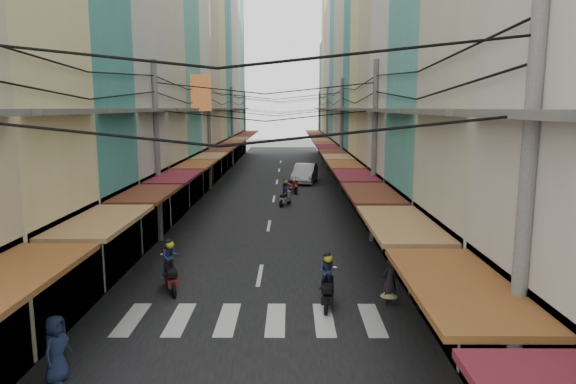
{
  "coord_description": "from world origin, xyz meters",
  "views": [
    {
      "loc": [
        1.13,
        -20.09,
        6.1
      ],
      "look_at": [
        1.01,
        3.98,
        2.14
      ],
      "focal_mm": 32.0,
      "sensor_mm": 36.0,
      "label": 1
    }
  ],
  "objects_px": {
    "white_car": "(305,183)",
    "bicycle": "(454,277)",
    "market_umbrella": "(528,260)",
    "traffic_sign": "(399,207)"
  },
  "relations": [
    {
      "from": "market_umbrella",
      "to": "white_car",
      "type": "bearing_deg",
      "value": 99.51
    },
    {
      "from": "white_car",
      "to": "traffic_sign",
      "type": "relative_size",
      "value": 1.81
    },
    {
      "from": "traffic_sign",
      "to": "market_umbrella",
      "type": "bearing_deg",
      "value": -76.6
    },
    {
      "from": "bicycle",
      "to": "white_car",
      "type": "bearing_deg",
      "value": 35.37
    },
    {
      "from": "white_car",
      "to": "market_umbrella",
      "type": "relative_size",
      "value": 2.13
    },
    {
      "from": "white_car",
      "to": "bicycle",
      "type": "relative_size",
      "value": 3.23
    },
    {
      "from": "white_car",
      "to": "traffic_sign",
      "type": "height_order",
      "value": "traffic_sign"
    },
    {
      "from": "white_car",
      "to": "market_umbrella",
      "type": "bearing_deg",
      "value": -71.38
    },
    {
      "from": "white_car",
      "to": "bicycle",
      "type": "xyz_separation_m",
      "value": [
        4.79,
        -23.84,
        0.0
      ]
    },
    {
      "from": "white_car",
      "to": "market_umbrella",
      "type": "xyz_separation_m",
      "value": [
        4.88,
        -29.13,
        2.27
      ]
    }
  ]
}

